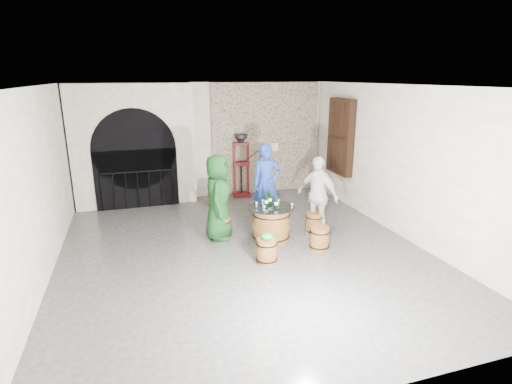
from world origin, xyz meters
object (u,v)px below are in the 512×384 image
object	(u,v)px
person_green	(218,197)
barrel_stool_far	(267,213)
barrel_stool_near_right	(320,238)
person_white	(317,195)
wine_bottle_right	(270,198)
corking_press	(241,161)
barrel_table	(271,224)
barrel_stool_near_left	(267,251)
barrel_stool_left	(222,228)
side_barrel	(217,195)
barrel_stool_right	(314,223)
person_blue	(267,184)
wine_bottle_center	(276,202)
wine_bottle_left	(266,200)

from	to	relation	value
person_green	barrel_stool_far	bearing A→B (deg)	-46.27
barrel_stool_near_right	person_green	xyz separation A→B (m)	(-1.80, 1.18, 0.68)
person_white	wine_bottle_right	distance (m)	1.07
wine_bottle_right	corking_press	distance (m)	3.15
barrel_stool_far	person_green	xyz separation A→B (m)	(-1.28, -0.57, 0.68)
barrel_table	barrel_stool_near_left	xyz separation A→B (m)	(-0.43, -0.97, -0.14)
barrel_stool_left	side_barrel	bearing A→B (deg)	80.46
barrel_stool_near_left	person_green	distance (m)	1.69
person_green	side_barrel	size ratio (longest dim) A/B	2.66
person_green	person_white	distance (m)	2.14
person_green	corking_press	xyz separation A→B (m)	(1.29, 2.85, 0.13)
barrel_stool_right	barrel_stool_near_left	bearing A→B (deg)	-144.13
barrel_table	barrel_stool_near_right	bearing A→B (deg)	-42.71
barrel_stool_near_left	side_barrel	distance (m)	3.44
barrel_stool_near_left	person_green	size ratio (longest dim) A/B	0.26
person_blue	person_white	distance (m)	1.30
person_green	wine_bottle_center	bearing A→B (deg)	-98.04
barrel_stool_left	barrel_stool_far	bearing A→B (deg)	25.92
barrel_stool_left	corking_press	distance (m)	3.23
wine_bottle_right	barrel_stool_far	bearing A→B (deg)	75.39
barrel_stool_near_right	person_blue	world-z (taller)	person_blue
barrel_stool_near_right	corking_press	world-z (taller)	corking_press
barrel_stool_right	person_blue	bearing A→B (deg)	127.85
person_blue	barrel_table	bearing A→B (deg)	-105.25
barrel_table	person_white	distance (m)	1.20
barrel_stool_near_right	side_barrel	xyz separation A→B (m)	(-1.41, 3.18, 0.11)
barrel_stool_left	wine_bottle_left	bearing A→B (deg)	-23.02
wine_bottle_left	person_green	bearing A→B (deg)	156.91
corking_press	barrel_stool_left	bearing A→B (deg)	-103.88
barrel_stool_near_right	barrel_stool_left	bearing A→B (deg)	146.52
barrel_stool_right	side_barrel	size ratio (longest dim) A/B	0.69
side_barrel	person_white	bearing A→B (deg)	-53.91
barrel_stool_left	person_white	xyz separation A→B (m)	(2.06, -0.33, 0.63)
barrel_stool_near_right	person_blue	bearing A→B (deg)	105.45
barrel_stool_left	wine_bottle_left	size ratio (longest dim) A/B	1.46
barrel_stool_right	wine_bottle_left	xyz separation A→B (m)	(-1.14, -0.04, 0.65)
corking_press	barrel_stool_far	bearing A→B (deg)	-80.91
barrel_stool_far	person_blue	world-z (taller)	person_blue
wine_bottle_center	wine_bottle_right	world-z (taller)	same
barrel_stool_near_right	barrel_stool_near_left	bearing A→B (deg)	-168.26
person_green	wine_bottle_center	world-z (taller)	person_green
side_barrel	corking_press	size ratio (longest dim) A/B	0.38
barrel_stool_left	barrel_stool_right	distance (m)	2.05
barrel_stool_near_left	barrel_stool_left	bearing A→B (deg)	110.96
barrel_stool_far	person_blue	bearing A→B (deg)	76.10
barrel_table	side_barrel	world-z (taller)	barrel_table
side_barrel	corking_press	world-z (taller)	corking_press
barrel_stool_far	wine_bottle_left	size ratio (longest dim) A/B	1.46
barrel_stool_near_left	corking_press	bearing A→B (deg)	80.79
barrel_stool_right	side_barrel	bearing A→B (deg)	125.45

